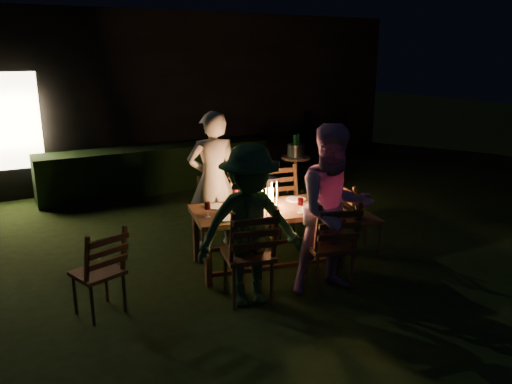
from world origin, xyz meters
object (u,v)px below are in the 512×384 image
dining_table (267,214)px  person_opp_left (250,226)px  chair_far_right (287,217)px  chair_spare (100,287)px  person_house_side (213,180)px  person_opp_right (334,211)px  bottle_table (246,199)px  bottle_bucket_b (297,147)px  ice_bucket (296,151)px  chair_near_right (330,261)px  chair_far_left (215,226)px  chair_end (360,231)px  bottle_bucket_a (295,148)px  side_table (296,161)px  chair_near_left (249,271)px  lantern (270,194)px

dining_table → person_opp_left: size_ratio=1.13×
chair_far_right → chair_spare: (-2.66, -0.90, -0.02)m
person_house_side → person_opp_right: (0.57, -1.78, 0.01)m
bottle_table → bottle_bucket_b: 3.35m
bottle_table → ice_bucket: bottle_table is taller
chair_near_right → chair_far_left: chair_near_right is taller
chair_spare → person_opp_left: bearing=-38.3°
chair_end → chair_spare: (-3.18, -0.02, -0.01)m
chair_far_left → bottle_bucket_a: (2.22, 1.58, 0.56)m
chair_spare → ice_bucket: 4.82m
dining_table → person_house_side: bearing=118.8°
chair_far_left → bottle_bucket_a: bearing=-125.7°
side_table → chair_near_left: bearing=-129.3°
lantern → side_table: (1.92, 2.42, -0.26)m
person_house_side → bottle_bucket_a: bearing=-134.4°
chair_end → chair_far_left: bearing=-114.4°
person_house_side → bottle_bucket_b: 2.82m
person_opp_left → bottle_table: 0.84m
chair_near_right → bottle_bucket_b: (1.74, 3.35, 0.53)m
bottle_table → bottle_bucket_a: 3.22m
ice_bucket → bottle_bucket_b: (0.05, 0.04, 0.05)m
chair_spare → dining_table: bearing=-12.2°
chair_far_right → bottle_bucket_a: size_ratio=3.15×
dining_table → bottle_bucket_a: bottle_bucket_a is taller
person_opp_right → chair_end: bearing=46.4°
side_table → bottle_bucket_a: (-0.05, -0.04, 0.24)m
chair_spare → person_house_side: 2.12m
chair_near_right → dining_table: bearing=125.0°
chair_end → person_opp_left: person_opp_left is taller
dining_table → side_table: 3.16m
person_opp_right → person_opp_left: (-0.88, 0.17, -0.08)m
chair_far_left → bottle_table: bearing=112.4°
chair_near_right → side_table: size_ratio=1.53×
lantern → bottle_table: 0.30m
chair_spare → side_table: bearing=15.1°
bottle_bucket_b → person_opp_left: bearing=-129.2°
lantern → bottle_bucket_a: lantern is taller
chair_near_right → chair_far_right: (0.39, 1.50, -0.01)m
person_opp_left → side_table: (2.58, 3.18, -0.21)m
chair_far_right → person_opp_left: bearing=54.2°
chair_end → chair_near_right: bearing=-45.1°
ice_bucket → chair_far_left: bearing=-144.4°
bottle_table → person_house_side: bearing=92.8°
bottle_table → side_table: size_ratio=0.41×
chair_near_left → chair_far_left: 1.54m
chair_near_right → person_opp_left: bearing=-172.0°
chair_near_left → person_house_side: (0.30, 1.56, 0.56)m
person_house_side → lantern: person_house_side is taller
lantern → side_table: size_ratio=0.51×
dining_table → person_opp_right: size_ratio=1.03×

